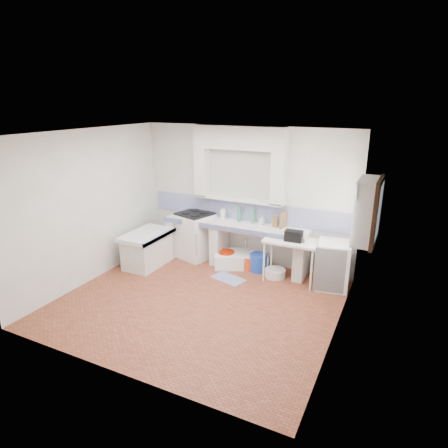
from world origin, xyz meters
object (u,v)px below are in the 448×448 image
at_px(stove, 195,236).
at_px(fridge, 333,265).
at_px(side_table, 290,261).
at_px(sink, 241,260).

relative_size(stove, fridge, 1.11).
distance_m(stove, side_table, 2.20).
bearing_deg(stove, sink, 16.49).
height_order(stove, fridge, stove).
bearing_deg(fridge, sink, 165.54).
relative_size(sink, fridge, 1.23).
bearing_deg(sink, fridge, -29.43).
relative_size(stove, sink, 0.90).
relative_size(stove, side_table, 0.98).
bearing_deg(side_table, fridge, 5.84).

